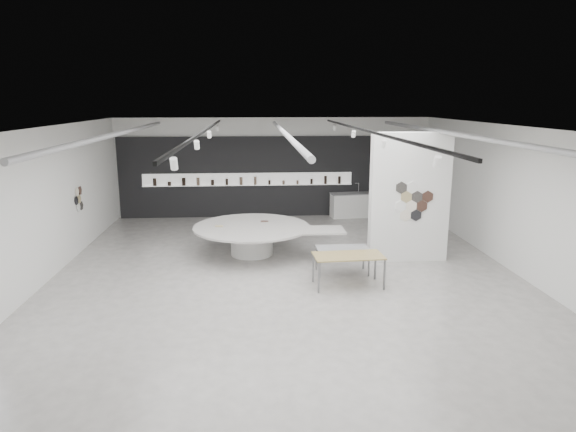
{
  "coord_description": "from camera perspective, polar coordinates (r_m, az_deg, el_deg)",
  "views": [
    {
      "loc": [
        -0.84,
        -12.69,
        4.44
      ],
      "look_at": [
        0.14,
        1.2,
        1.29
      ],
      "focal_mm": 32.0,
      "sensor_mm": 36.0,
      "label": 1
    }
  ],
  "objects": [
    {
      "name": "sample_table_stone",
      "position": [
        13.44,
        6.08,
        -3.78
      ],
      "size": [
        1.36,
        0.7,
        0.69
      ],
      "rotation": [
        0.0,
        0.0,
        0.02
      ],
      "color": "gray",
      "rests_on": "ground"
    },
    {
      "name": "room",
      "position": [
        12.93,
        -0.65,
        2.21
      ],
      "size": [
        12.02,
        14.02,
        3.82
      ],
      "color": "#A8A39E",
      "rests_on": "ground"
    },
    {
      "name": "sample_table_wood",
      "position": [
        12.52,
        6.73,
        -4.59
      ],
      "size": [
        1.72,
        0.93,
        0.79
      ],
      "rotation": [
        0.0,
        0.0,
        0.06
      ],
      "color": "#98834F",
      "rests_on": "ground"
    },
    {
      "name": "kitchen_counter",
      "position": [
        20.02,
        7.12,
        1.22
      ],
      "size": [
        1.72,
        0.85,
        1.3
      ],
      "rotation": [
        0.0,
        0.0,
        0.13
      ],
      "color": "white",
      "rests_on": "ground"
    },
    {
      "name": "partition_column",
      "position": [
        14.6,
        13.35,
        1.99
      ],
      "size": [
        2.2,
        0.38,
        3.6
      ],
      "color": "white",
      "rests_on": "ground"
    },
    {
      "name": "back_wall_display",
      "position": [
        19.85,
        -1.79,
        4.36
      ],
      "size": [
        11.8,
        0.27,
        3.1
      ],
      "color": "black",
      "rests_on": "ground"
    },
    {
      "name": "display_island",
      "position": [
        15.03,
        -3.78,
        -2.23
      ],
      "size": [
        4.39,
        3.49,
        0.87
      ],
      "rotation": [
        0.0,
        0.0,
        -0.03
      ],
      "color": "white",
      "rests_on": "ground"
    }
  ]
}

